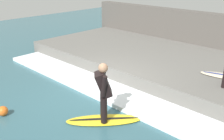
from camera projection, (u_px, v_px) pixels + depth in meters
The scene contains 7 objects.
ground_plane at pixel (98, 98), 7.57m from camera, with size 28.00×28.00×0.00m, color #335B66.
concrete_ledge at pixel (162, 63), 9.63m from camera, with size 4.40×10.35×0.53m, color #66635E.
back_wall at pixel (195, 34), 11.04m from camera, with size 0.50×10.87×1.86m, color #544F49.
wave_foam_crest at pixel (109, 91), 7.84m from camera, with size 1.14×9.83×0.12m, color silver.
surfboard_riding at pixel (104, 120), 6.39m from camera, with size 1.72×1.61×0.07m.
surfer_riding at pixel (103, 89), 6.10m from camera, with size 0.56×0.56×1.44m.
marker_buoy at pixel (3, 111), 6.61m from camera, with size 0.25×0.25×0.25m, color orange.
Camera 1 is at (-4.61, -4.99, 3.46)m, focal length 42.00 mm.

